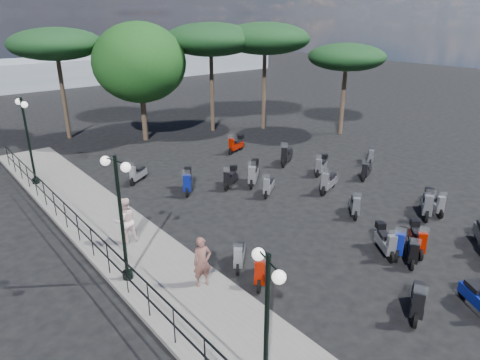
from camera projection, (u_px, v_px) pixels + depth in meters
ground at (318, 230)px, 17.09m from camera, size 120.00×120.00×0.00m
sidewalk at (135, 251)px, 15.41m from camera, size 3.00×30.00×0.15m
railing at (99, 244)px, 14.21m from camera, size 0.04×26.04×1.10m
lamp_post_0 at (267, 325)px, 8.49m from camera, size 0.49×1.08×3.76m
lamp_post_1 at (121, 212)px, 12.84m from camera, size 0.51×1.19×4.13m
lamp_post_2 at (28, 136)px, 20.46m from camera, size 0.34×1.26×4.29m
woman at (202, 262)px, 13.10m from camera, size 0.67×0.53×1.62m
pedestrian_far at (125, 220)px, 15.57m from camera, size 0.91×0.74×1.75m
scooter_1 at (418, 301)px, 12.11m from camera, size 1.56×0.94×1.36m
scooter_2 at (239, 256)px, 14.46m from camera, size 1.11×1.13×1.19m
scooter_3 at (262, 269)px, 13.59m from camera, size 1.37×1.16×1.34m
scooter_4 at (187, 182)px, 20.50m from camera, size 1.15×1.49×1.37m
scooter_5 at (138, 174)px, 21.73m from camera, size 1.36×0.96×1.25m
scooter_6 at (479, 298)px, 12.24m from camera, size 0.95×1.45×1.29m
scooter_7 at (385, 242)px, 15.22m from camera, size 1.06×1.38×1.27m
scooter_8 at (413, 252)px, 14.70m from camera, size 1.34×0.92×1.22m
scooter_9 at (268, 187)px, 20.21m from camera, size 1.30×0.98×1.22m
scooter_10 at (230, 178)px, 21.13m from camera, size 1.36×0.98×1.23m
scooter_11 at (253, 174)px, 21.43m from camera, size 1.47×1.36×1.45m
scooter_13 at (417, 239)px, 15.36m from camera, size 1.31×1.23×1.31m
scooter_14 at (399, 243)px, 15.19m from camera, size 1.55×0.93×1.34m
scooter_15 at (355, 206)px, 18.17m from camera, size 1.23×1.12×1.25m
scooter_16 at (329, 182)px, 20.55m from camera, size 1.69×0.80×1.39m
scooter_17 at (236, 145)px, 26.42m from camera, size 1.55×0.78×1.29m
scooter_20 at (434, 203)px, 18.37m from camera, size 1.03×1.32×1.22m
scooter_21 at (321, 166)px, 22.85m from camera, size 1.45×0.83×1.23m
scooter_24 at (427, 205)px, 18.05m from camera, size 1.64×1.08×1.47m
scooter_25 at (371, 156)px, 24.49m from camera, size 1.29×0.98×1.18m
scooter_26 at (366, 171)px, 22.21m from camera, size 1.41×0.77×1.20m
scooter_27 at (287, 156)px, 24.34m from camera, size 1.61×1.09×1.45m
broadleaf_tree at (140, 63)px, 27.39m from camera, size 5.97×5.97×7.65m
pine_0 at (211, 40)px, 29.24m from camera, size 6.45×6.45×7.53m
pine_1 at (265, 39)px, 29.79m from camera, size 6.31×6.31×7.54m
pine_2 at (56, 44)px, 27.40m from camera, size 5.89×5.89×7.27m
pine_3 at (347, 57)px, 28.76m from camera, size 5.21×5.21×6.24m
distant_hills at (20, 75)px, 49.07m from camera, size 70.00×8.00×3.00m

